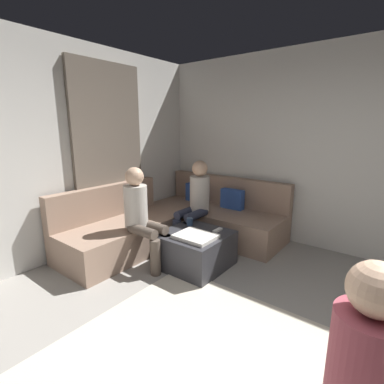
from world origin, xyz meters
name	(u,v)px	position (x,y,z in m)	size (l,w,h in m)	color
wall_back	(360,152)	(0.00, 2.94, 1.35)	(6.00, 0.12, 2.70)	silver
wall_left	(1,157)	(-2.94, 0.00, 1.35)	(0.12, 6.00, 2.70)	silver
curtain_panel	(110,157)	(-2.84, 1.30, 1.25)	(0.06, 1.10, 2.50)	#726659
sectional_couch	(178,222)	(-2.08, 1.88, 0.28)	(2.10, 2.55, 0.87)	#9E7F6B
ottoman	(195,249)	(-1.41, 1.40, 0.21)	(0.76, 0.76, 0.42)	#333338
folded_blanket	(196,236)	(-1.31, 1.28, 0.44)	(0.44, 0.36, 0.04)	white
coffee_mug	(190,222)	(-1.63, 1.58, 0.47)	(0.08, 0.08, 0.10)	#334C72
game_remote	(218,230)	(-1.23, 1.62, 0.43)	(0.05, 0.15, 0.02)	white
person_on_couch_back	(196,200)	(-1.80, 1.93, 0.66)	(0.30, 0.60, 1.20)	#2D3347
person_on_couch_side	(142,213)	(-1.93, 1.04, 0.66)	(0.60, 0.30, 1.20)	brown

